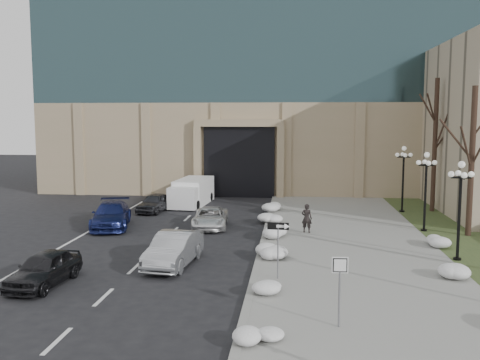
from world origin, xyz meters
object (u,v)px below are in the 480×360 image
at_px(car_d, 210,218).
at_px(lamppost_c, 426,181).
at_px(car_a, 44,269).
at_px(car_e, 154,203).
at_px(one_way_sign, 282,233).
at_px(lamppost_b, 460,197).
at_px(lamppost_d, 403,170).
at_px(pedestrian, 307,218).
at_px(box_truck, 192,193).
at_px(keep_sign, 340,277).
at_px(car_c, 111,215).
at_px(car_b, 174,249).

bearing_deg(car_d, lamppost_c, -5.02).
bearing_deg(car_a, car_e, 94.42).
height_order(one_way_sign, lamppost_b, lamppost_b).
bearing_deg(one_way_sign, lamppost_d, 68.38).
bearing_deg(lamppost_c, one_way_sign, -128.21).
xyz_separation_m(car_e, lamppost_b, (17.64, -11.73, 2.41)).
relative_size(car_e, pedestrian, 2.32).
xyz_separation_m(box_truck, keep_sign, (9.34, -23.96, 0.81)).
xyz_separation_m(car_c, box_truck, (3.32, 9.03, 0.18)).
bearing_deg(car_b, pedestrian, 55.09).
relative_size(pedestrian, lamppost_d, 0.35).
bearing_deg(car_a, one_way_sign, 13.20).
height_order(lamppost_b, lamppost_d, same).
relative_size(car_c, pedestrian, 3.16).
distance_m(car_e, lamppost_b, 21.32).
height_order(car_c, lamppost_c, lamppost_c).
distance_m(car_b, lamppost_b, 13.47).
bearing_deg(car_b, lamppost_c, 38.51).
xyz_separation_m(car_b, pedestrian, (6.21, 7.24, 0.20)).
distance_m(car_b, keep_sign, 9.78).
height_order(car_d, keep_sign, keep_sign).
bearing_deg(lamppost_c, car_c, -178.84).
height_order(one_way_sign, lamppost_d, lamppost_d).
height_order(car_b, lamppost_d, lamppost_d).
height_order(one_way_sign, lamppost_c, lamppost_c).
relative_size(box_truck, keep_sign, 2.64).
xyz_separation_m(one_way_sign, lamppost_d, (8.16, 16.87, 1.03)).
height_order(pedestrian, box_truck, box_truck).
relative_size(car_d, box_truck, 0.70).
height_order(car_a, keep_sign, keep_sign).
bearing_deg(car_c, car_e, 64.45).
distance_m(lamppost_b, lamppost_c, 6.50).
bearing_deg(box_truck, lamppost_b, -39.91).
bearing_deg(one_way_sign, car_e, 125.48).
bearing_deg(pedestrian, car_b, 61.95).
bearing_deg(lamppost_c, car_a, -146.28).
bearing_deg(lamppost_b, car_c, 162.05).
height_order(car_e, keep_sign, keep_sign).
distance_m(box_truck, lamppost_d, 15.85).
bearing_deg(car_b, lamppost_d, 54.45).
bearing_deg(pedestrian, keep_sign, 105.41).
xyz_separation_m(box_truck, lamppost_d, (15.56, -2.15, 2.12)).
xyz_separation_m(box_truck, one_way_sign, (7.40, -19.02, 1.09)).
distance_m(keep_sign, lamppost_b, 10.86).
bearing_deg(box_truck, car_b, -77.57).
bearing_deg(pedestrian, car_a, 57.09).
bearing_deg(pedestrian, box_truck, -36.20).
height_order(box_truck, lamppost_b, lamppost_b).
bearing_deg(pedestrian, car_e, -18.46).
xyz_separation_m(car_a, lamppost_b, (17.69, 5.31, 2.38)).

